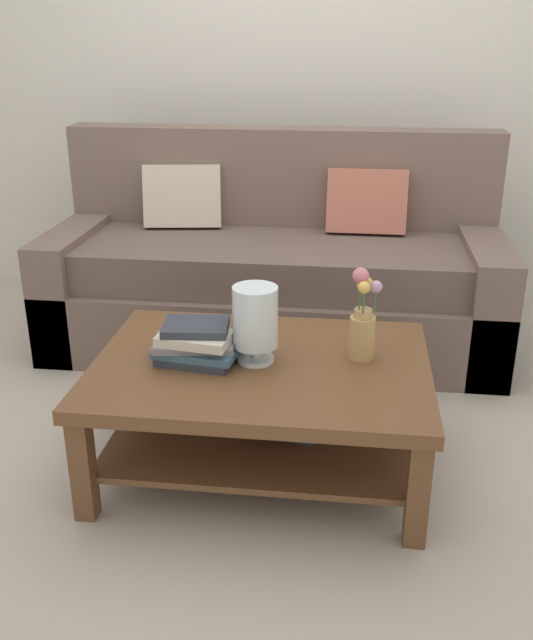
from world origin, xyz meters
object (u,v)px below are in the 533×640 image
at_px(coffee_table, 262,390).
at_px(couch, 275,273).
at_px(book_stack_main, 196,344).
at_px(flower_pitcher, 363,321).
at_px(glass_hurricane_vase, 255,319).

bearing_deg(coffee_table, couch, 94.30).
distance_m(coffee_table, book_stack_main, 0.30).
height_order(book_stack_main, flower_pitcher, flower_pitcher).
relative_size(couch, coffee_table, 1.88).
xyz_separation_m(glass_hurricane_vase, flower_pitcher, (0.37, 0.07, -0.02)).
relative_size(book_stack_main, glass_hurricane_vase, 1.13).
relative_size(coffee_table, flower_pitcher, 3.51).
distance_m(couch, flower_pitcher, 1.21).
bearing_deg(glass_hurricane_vase, flower_pitcher, 11.18).
xyz_separation_m(couch, book_stack_main, (-0.14, -1.21, 0.13)).
bearing_deg(glass_hurricane_vase, book_stack_main, -172.50).
bearing_deg(book_stack_main, coffee_table, 5.62).
height_order(glass_hurricane_vase, flower_pitcher, flower_pitcher).
height_order(couch, book_stack_main, couch).
xyz_separation_m(couch, flower_pitcher, (0.44, -1.11, 0.21)).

